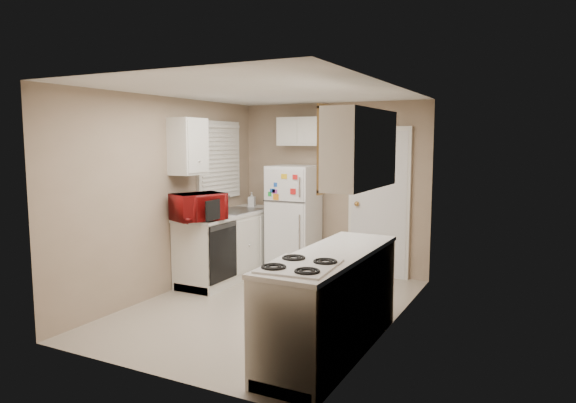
% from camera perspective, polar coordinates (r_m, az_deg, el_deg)
% --- Properties ---
extents(floor, '(3.80, 3.80, 0.00)m').
position_cam_1_polar(floor, '(5.93, -2.25, -11.61)').
color(floor, '#C0B3A0').
rests_on(floor, ground).
extents(ceiling, '(3.80, 3.80, 0.00)m').
position_cam_1_polar(ceiling, '(5.65, -2.37, 12.13)').
color(ceiling, white).
rests_on(ceiling, floor).
extents(wall_left, '(3.80, 3.80, 0.00)m').
position_cam_1_polar(wall_left, '(6.47, -13.17, 0.64)').
color(wall_left, gray).
rests_on(wall_left, floor).
extents(wall_right, '(3.80, 3.80, 0.00)m').
position_cam_1_polar(wall_right, '(5.13, 11.43, -0.89)').
color(wall_right, gray).
rests_on(wall_right, floor).
extents(wall_back, '(2.80, 2.80, 0.00)m').
position_cam_1_polar(wall_back, '(7.37, 4.97, 1.54)').
color(wall_back, gray).
rests_on(wall_back, floor).
extents(wall_front, '(2.80, 2.80, 0.00)m').
position_cam_1_polar(wall_front, '(4.14, -15.36, -2.83)').
color(wall_front, gray).
rests_on(wall_front, floor).
extents(left_counter, '(0.60, 1.80, 0.90)m').
position_cam_1_polar(left_counter, '(7.12, -6.45, -4.78)').
color(left_counter, silver).
rests_on(left_counter, floor).
extents(dishwasher, '(0.03, 0.58, 0.72)m').
position_cam_1_polar(dishwasher, '(6.46, -7.25, -5.61)').
color(dishwasher, black).
rests_on(dishwasher, floor).
extents(sink, '(0.54, 0.74, 0.16)m').
position_cam_1_polar(sink, '(7.17, -5.83, -1.36)').
color(sink, gray).
rests_on(sink, left_counter).
extents(microwave, '(0.69, 0.55, 0.40)m').
position_cam_1_polar(microwave, '(6.35, -9.93, -0.75)').
color(microwave, maroon).
rests_on(microwave, left_counter).
extents(soap_bottle, '(0.12, 0.12, 0.21)m').
position_cam_1_polar(soap_bottle, '(7.61, -4.05, 0.20)').
color(soap_bottle, silver).
rests_on(soap_bottle, left_counter).
extents(window_blinds, '(0.10, 0.98, 1.08)m').
position_cam_1_polar(window_blinds, '(7.25, -7.63, 4.58)').
color(window_blinds, silver).
rests_on(window_blinds, wall_left).
extents(upper_cabinet_left, '(0.30, 0.45, 0.70)m').
position_cam_1_polar(upper_cabinet_left, '(6.51, -11.04, 6.03)').
color(upper_cabinet_left, silver).
rests_on(upper_cabinet_left, wall_left).
extents(refrigerator, '(0.64, 0.62, 1.52)m').
position_cam_1_polar(refrigerator, '(7.27, 0.65, -1.99)').
color(refrigerator, silver).
rests_on(refrigerator, floor).
extents(cabinet_over_fridge, '(0.70, 0.30, 0.40)m').
position_cam_1_polar(cabinet_over_fridge, '(7.37, 1.68, 7.78)').
color(cabinet_over_fridge, silver).
rests_on(cabinet_over_fridge, wall_back).
extents(interior_door, '(0.86, 0.06, 2.08)m').
position_cam_1_polar(interior_door, '(7.12, 10.05, -0.19)').
color(interior_door, silver).
rests_on(interior_door, floor).
extents(right_counter, '(0.60, 2.00, 0.90)m').
position_cam_1_polar(right_counter, '(4.65, 4.84, -11.06)').
color(right_counter, silver).
rests_on(right_counter, floor).
extents(stove, '(0.58, 0.69, 0.79)m').
position_cam_1_polar(stove, '(4.17, 1.33, -14.03)').
color(stove, silver).
rests_on(stove, floor).
extents(upper_cabinet_right, '(0.30, 1.20, 0.70)m').
position_cam_1_polar(upper_cabinet_right, '(4.66, 8.14, 5.81)').
color(upper_cabinet_right, silver).
rests_on(upper_cabinet_right, wall_right).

